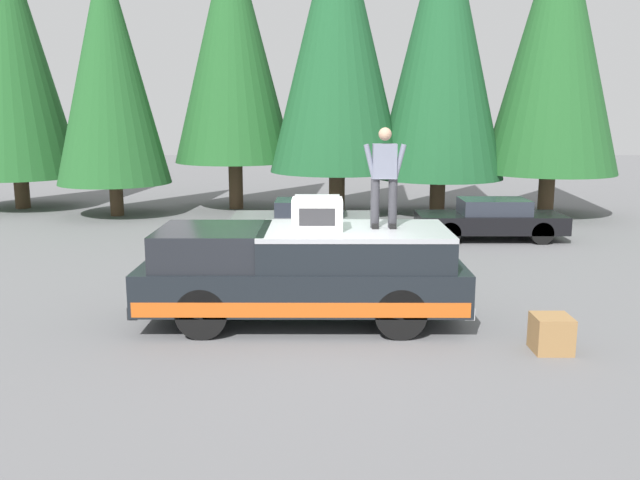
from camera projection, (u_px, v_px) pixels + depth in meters
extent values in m
plane|color=slate|center=(326.00, 328.00, 11.23)|extent=(90.00, 90.00, 0.00)
cube|color=black|center=(303.00, 282.00, 11.46)|extent=(2.00, 5.50, 0.70)
cube|color=#CC5619|center=(303.00, 293.00, 11.50)|extent=(2.01, 5.39, 0.24)
cube|color=black|center=(214.00, 246.00, 11.35)|extent=(1.84, 1.87, 0.60)
cube|color=black|center=(354.00, 248.00, 11.35)|extent=(1.92, 3.19, 0.52)
cube|color=#A8AAAF|center=(354.00, 231.00, 11.29)|extent=(1.94, 3.19, 0.08)
cube|color=#232326|center=(148.00, 297.00, 11.52)|extent=(1.96, 0.16, 0.20)
cube|color=#B2B5BA|center=(458.00, 298.00, 11.51)|extent=(1.96, 0.16, 0.20)
cylinder|color=black|center=(202.00, 313.00, 10.69)|extent=(0.30, 0.84, 0.84)
cylinder|color=black|center=(218.00, 285.00, 12.36)|extent=(0.30, 0.84, 0.84)
cylinder|color=black|center=(400.00, 313.00, 10.68)|extent=(0.30, 0.84, 0.84)
cylinder|color=black|center=(390.00, 286.00, 12.35)|extent=(0.30, 0.84, 0.84)
cube|color=white|center=(317.00, 214.00, 11.13)|extent=(0.64, 0.84, 0.52)
cube|color=#2D2D30|center=(317.00, 217.00, 10.81)|extent=(0.01, 0.59, 0.29)
cube|color=#99999E|center=(317.00, 198.00, 11.07)|extent=(0.58, 0.76, 0.04)
cylinder|color=#333338|center=(393.00, 203.00, 11.27)|extent=(0.15, 0.15, 0.84)
cube|color=black|center=(392.00, 226.00, 11.31)|extent=(0.26, 0.11, 0.08)
cylinder|color=#333338|center=(375.00, 203.00, 11.27)|extent=(0.15, 0.15, 0.84)
cube|color=black|center=(375.00, 226.00, 11.31)|extent=(0.26, 0.11, 0.08)
cube|color=gray|center=(385.00, 161.00, 11.14)|extent=(0.24, 0.40, 0.58)
sphere|color=tan|center=(385.00, 134.00, 11.05)|extent=(0.22, 0.22, 0.22)
cylinder|color=gray|center=(399.00, 161.00, 11.11)|extent=(0.09, 0.23, 0.58)
cylinder|color=gray|center=(370.00, 161.00, 11.11)|extent=(0.09, 0.23, 0.58)
cube|color=black|center=(489.00, 222.00, 18.92)|extent=(1.64, 4.10, 0.50)
cube|color=#282D38|center=(494.00, 206.00, 18.83)|extent=(1.31, 1.89, 0.42)
cylinder|color=black|center=(449.00, 233.00, 18.25)|extent=(0.20, 0.62, 0.62)
cylinder|color=black|center=(440.00, 224.00, 19.67)|extent=(0.20, 0.62, 0.62)
cylinder|color=black|center=(542.00, 233.00, 18.25)|extent=(0.20, 0.62, 0.62)
cylinder|color=black|center=(526.00, 224.00, 19.66)|extent=(0.20, 0.62, 0.62)
cube|color=gray|center=(306.00, 223.00, 18.76)|extent=(1.64, 4.10, 0.50)
cube|color=#282D38|center=(309.00, 207.00, 18.67)|extent=(1.31, 1.89, 0.42)
cylinder|color=black|center=(259.00, 234.00, 18.09)|extent=(0.20, 0.62, 0.62)
cylinder|color=black|center=(263.00, 225.00, 19.51)|extent=(0.20, 0.62, 0.62)
cylinder|color=black|center=(352.00, 234.00, 18.09)|extent=(0.20, 0.62, 0.62)
cylinder|color=black|center=(350.00, 225.00, 19.50)|extent=(0.20, 0.62, 0.62)
cube|color=olive|center=(551.00, 334.00, 10.10)|extent=(0.56, 0.56, 0.56)
cylinder|color=#4C3826|center=(546.00, 194.00, 23.27)|extent=(0.55, 0.55, 1.49)
cone|color=#235B28|center=(556.00, 39.00, 22.27)|extent=(4.54, 4.54, 8.99)
cylinder|color=#4C3826|center=(437.00, 196.00, 23.57)|extent=(0.54, 0.54, 1.29)
cone|color=#1E562D|center=(443.00, 40.00, 22.55)|extent=(4.48, 4.48, 9.40)
cylinder|color=#4C3826|center=(337.00, 193.00, 23.62)|extent=(0.56, 0.56, 1.52)
cone|color=#1E562D|center=(338.00, 36.00, 22.59)|extent=(4.69, 4.69, 9.22)
cylinder|color=#4C3826|center=(236.00, 185.00, 24.87)|extent=(0.52, 0.52, 1.75)
cone|color=#235B28|center=(232.00, 43.00, 23.89)|extent=(4.37, 4.37, 8.52)
cylinder|color=#4C3826|center=(117.00, 199.00, 23.25)|extent=(0.46, 0.46, 1.14)
cone|color=#235B28|center=(109.00, 66.00, 22.38)|extent=(3.85, 3.85, 7.91)
cylinder|color=#4C3826|center=(22.00, 192.00, 25.03)|extent=(0.54, 0.54, 1.19)
cone|color=#235B28|center=(10.00, 49.00, 24.03)|extent=(4.50, 4.50, 9.25)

